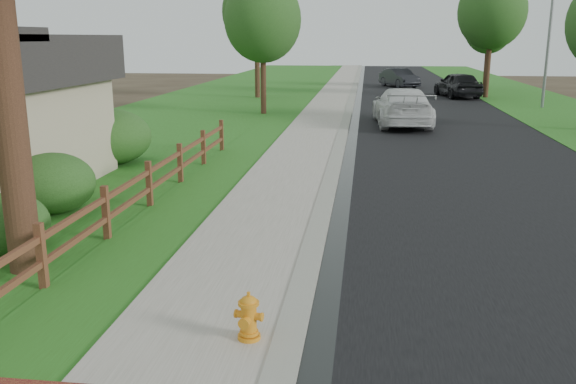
# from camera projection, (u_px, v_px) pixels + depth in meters

# --- Properties ---
(road) EXTENTS (8.00, 90.00, 0.02)m
(road) POSITION_uv_depth(u_px,v_px,m) (417.00, 98.00, 39.46)
(road) COLOR black
(road) RESTS_ON ground
(curb) EXTENTS (0.40, 90.00, 0.12)m
(curb) POSITION_uv_depth(u_px,v_px,m) (352.00, 96.00, 39.96)
(curb) COLOR gray
(curb) RESTS_ON ground
(wet_gutter) EXTENTS (0.50, 90.00, 0.00)m
(wet_gutter) POSITION_uv_depth(u_px,v_px,m) (358.00, 97.00, 39.93)
(wet_gutter) COLOR black
(wet_gutter) RESTS_ON road
(sidewalk) EXTENTS (2.20, 90.00, 0.10)m
(sidewalk) POSITION_uv_depth(u_px,v_px,m) (333.00, 96.00, 40.13)
(sidewalk) COLOR gray
(sidewalk) RESTS_ON ground
(grass_strip) EXTENTS (1.60, 90.00, 0.06)m
(grass_strip) POSITION_uv_depth(u_px,v_px,m) (304.00, 96.00, 40.36)
(grass_strip) COLOR #295919
(grass_strip) RESTS_ON ground
(lawn_near) EXTENTS (9.00, 90.00, 0.04)m
(lawn_near) POSITION_uv_depth(u_px,v_px,m) (227.00, 96.00, 41.00)
(lawn_near) COLOR #295919
(lawn_near) RESTS_ON ground
(verge_far) EXTENTS (6.00, 90.00, 0.04)m
(verge_far) POSITION_uv_depth(u_px,v_px,m) (528.00, 99.00, 38.62)
(verge_far) COLOR #295919
(verge_far) RESTS_ON ground
(ranch_fence) EXTENTS (0.12, 16.92, 1.10)m
(ranch_fence) POSITION_uv_depth(u_px,v_px,m) (129.00, 195.00, 12.82)
(ranch_fence) COLOR #4D2619
(ranch_fence) RESTS_ON ground
(fire_hydrant) EXTENTS (0.42, 0.34, 0.64)m
(fire_hydrant) POSITION_uv_depth(u_px,v_px,m) (249.00, 317.00, 7.71)
(fire_hydrant) COLOR orange
(fire_hydrant) RESTS_ON sidewalk
(white_suv) EXTENTS (2.70, 5.86, 1.66)m
(white_suv) POSITION_uv_depth(u_px,v_px,m) (402.00, 107.00, 26.99)
(white_suv) COLOR silver
(white_suv) RESTS_ON road
(dark_car_mid) EXTENTS (2.91, 5.12, 1.64)m
(dark_car_mid) POSITION_uv_depth(u_px,v_px,m) (458.00, 85.00, 39.68)
(dark_car_mid) COLOR black
(dark_car_mid) RESTS_ON road
(dark_car_far) EXTENTS (3.20, 4.60, 1.44)m
(dark_car_far) POSITION_uv_depth(u_px,v_px,m) (399.00, 78.00, 47.82)
(dark_car_far) COLOR black
(dark_car_far) RESTS_ON road
(streetlight) EXTENTS (1.77, 0.76, 7.92)m
(streetlight) POSITION_uv_depth(u_px,v_px,m) (547.00, 25.00, 32.88)
(streetlight) COLOR gray
(streetlight) RESTS_ON ground
(boulder) EXTENTS (1.16, 1.01, 0.65)m
(boulder) POSITION_uv_depth(u_px,v_px,m) (32.00, 200.00, 13.52)
(boulder) COLOR brown
(boulder) RESTS_ON ground
(shrub_a) EXTENTS (1.80, 1.80, 1.13)m
(shrub_a) POSITION_uv_depth(u_px,v_px,m) (7.00, 224.00, 10.98)
(shrub_a) COLOR #1F4418
(shrub_a) RESTS_ON ground
(shrub_c) EXTENTS (2.49, 2.49, 1.36)m
(shrub_c) POSITION_uv_depth(u_px,v_px,m) (52.00, 183.00, 13.56)
(shrub_c) COLOR #1F4418
(shrub_c) RESTS_ON ground
(shrub_d) EXTENTS (2.66, 2.66, 1.71)m
(shrub_d) POSITION_uv_depth(u_px,v_px,m) (110.00, 137.00, 18.75)
(shrub_d) COLOR #1F4418
(shrub_d) RESTS_ON ground
(tree_near_left) EXTENTS (3.83, 3.83, 6.79)m
(tree_near_left) POSITION_uv_depth(u_px,v_px,m) (263.00, 20.00, 30.09)
(tree_near_left) COLOR #382117
(tree_near_left) RESTS_ON ground
(tree_mid_left) EXTENTS (4.35, 4.35, 7.77)m
(tree_mid_left) POSITION_uv_depth(u_px,v_px,m) (257.00, 12.00, 38.27)
(tree_mid_left) COLOR #382117
(tree_mid_left) RESTS_ON ground
(tree_mid_right) EXTENTS (4.29, 4.29, 7.77)m
(tree_mid_right) POSITION_uv_depth(u_px,v_px,m) (492.00, 12.00, 38.31)
(tree_mid_right) COLOR #382117
(tree_mid_right) RESTS_ON ground
(tree_far_right) EXTENTS (3.53, 3.53, 6.51)m
(tree_far_right) POSITION_uv_depth(u_px,v_px,m) (489.00, 27.00, 44.50)
(tree_far_right) COLOR #382117
(tree_far_right) RESTS_ON ground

